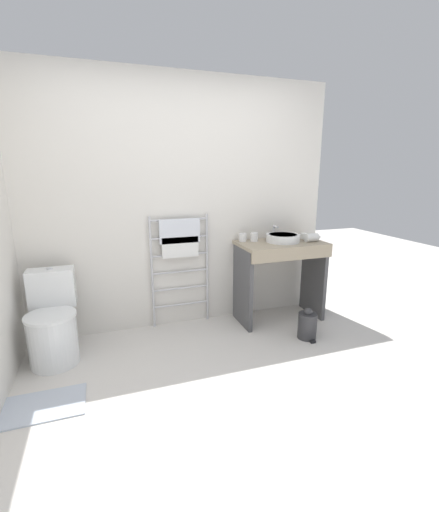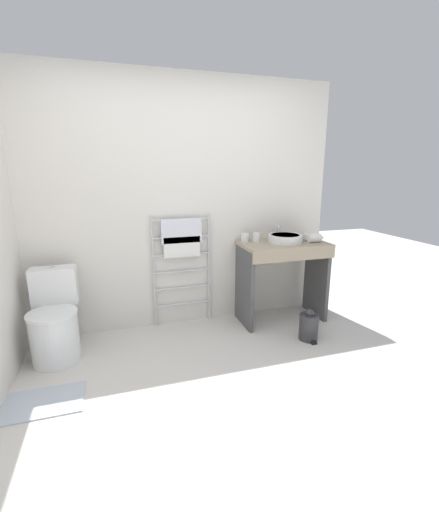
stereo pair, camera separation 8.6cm
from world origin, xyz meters
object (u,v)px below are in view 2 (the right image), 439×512
object	(u,v)px
toilet	(55,323)
hair_dryer	(314,238)
cup_near_wall	(245,237)
sink_basin	(285,238)
cup_near_edge	(256,237)
towel_radiator	(182,247)
trash_bin	(309,326)

from	to	relation	value
toilet	hair_dryer	world-z (taller)	hair_dryer
cup_near_wall	hair_dryer	xyz separation A→B (m)	(0.69, -0.24, 0.00)
sink_basin	cup_near_wall	xyz separation A→B (m)	(-0.39, 0.16, 0.00)
cup_near_wall	toilet	bearing A→B (deg)	-171.05
hair_dryer	cup_near_edge	bearing A→B (deg)	160.37
cup_near_edge	hair_dryer	bearing A→B (deg)	-19.63
towel_radiator	hair_dryer	bearing A→B (deg)	-12.14
sink_basin	towel_radiator	bearing A→B (deg)	168.99
cup_near_wall	hair_dryer	distance (m)	0.73
sink_basin	trash_bin	bearing A→B (deg)	-87.95
cup_near_edge	towel_radiator	bearing A→B (deg)	173.62
trash_bin	sink_basin	bearing A→B (deg)	92.05
toilet	cup_near_edge	world-z (taller)	cup_near_edge
cup_near_edge	cup_near_wall	bearing A→B (deg)	161.92
cup_near_wall	trash_bin	xyz separation A→B (m)	(0.41, -0.67, -0.77)
towel_radiator	cup_near_wall	distance (m)	0.67
towel_radiator	cup_near_wall	bearing A→B (deg)	-4.29
toilet	cup_near_wall	distance (m)	1.97
cup_near_edge	trash_bin	size ratio (longest dim) A/B	0.29
toilet	towel_radiator	size ratio (longest dim) A/B	0.66
towel_radiator	trash_bin	xyz separation A→B (m)	(1.08, -0.72, -0.70)
sink_basin	trash_bin	distance (m)	0.93
cup_near_wall	trash_bin	distance (m)	1.10
towel_radiator	cup_near_edge	distance (m)	0.79
trash_bin	towel_radiator	bearing A→B (deg)	146.19
sink_basin	trash_bin	world-z (taller)	sink_basin
hair_dryer	toilet	bearing A→B (deg)	-178.83
cup_near_edge	hair_dryer	distance (m)	0.61
toilet	hair_dryer	size ratio (longest dim) A/B	4.18
hair_dryer	trash_bin	xyz separation A→B (m)	(-0.28, -0.43, -0.77)
sink_basin	hair_dryer	distance (m)	0.31
toilet	cup_near_edge	distance (m)	2.08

